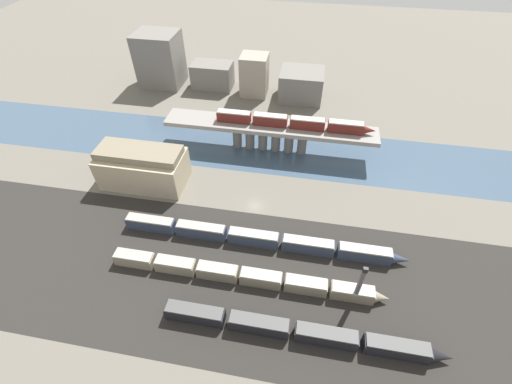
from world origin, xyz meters
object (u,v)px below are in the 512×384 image
object	(u,v)px
train_yard_far	(259,239)
signal_tower	(359,286)
train_on_bridge	(293,122)
train_yard_mid	(244,276)
warehouse_building	(143,167)
train_yard_near	(300,332)

from	to	relation	value
train_yard_far	signal_tower	size ratio (longest dim) A/B	5.74
train_on_bridge	signal_tower	size ratio (longest dim) A/B	3.97
train_yard_mid	warehouse_building	bearing A→B (deg)	141.75
train_yard_mid	signal_tower	world-z (taller)	signal_tower
train_yard_mid	train_yard_near	bearing A→B (deg)	-38.21
train_yard_far	warehouse_building	bearing A→B (deg)	155.24
train_yard_near	train_yard_far	xyz separation A→B (m)	(-12.19, 22.07, 0.08)
train_yard_near	train_yard_mid	world-z (taller)	train_yard_near
signal_tower	train_on_bridge	bearing A→B (deg)	110.58
train_yard_near	signal_tower	xyz separation A→B (m)	(11.27, 10.08, 4.34)
signal_tower	train_yard_near	bearing A→B (deg)	-138.19
signal_tower	train_yard_far	bearing A→B (deg)	152.95
train_yard_far	warehouse_building	size ratio (longest dim) A/B	2.93
train_on_bridge	train_yard_mid	distance (m)	52.69
train_on_bridge	signal_tower	bearing A→B (deg)	-69.42
train_yard_near	train_yard_far	distance (m)	25.21
train_yard_mid	train_yard_far	xyz separation A→B (m)	(1.67, 11.15, 0.17)
train_yard_near	train_yard_mid	distance (m)	17.65
train_yard_far	warehouse_building	world-z (taller)	warehouse_building
warehouse_building	signal_tower	xyz separation A→B (m)	(61.61, -29.58, 0.40)
train_on_bridge	train_yard_far	world-z (taller)	train_on_bridge
warehouse_building	train_yard_mid	bearing A→B (deg)	-38.25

